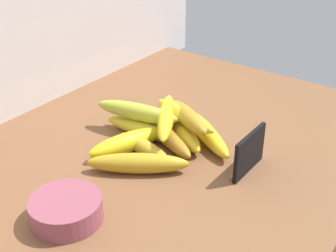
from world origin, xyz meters
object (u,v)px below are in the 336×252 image
Objects in this scene: banana_1 at (141,129)px; banana_10 at (185,116)px; banana_9 at (188,117)px; chalkboard_sign at (249,154)px; fruit_bowl at (66,210)px; banana_2 at (207,134)px; banana_8 at (137,112)px; banana_7 at (166,117)px; banana_3 at (181,131)px; banana_4 at (140,164)px; banana_0 at (126,143)px; banana_6 at (166,135)px; banana_5 at (144,148)px.

banana_10 is at bearing -62.38° from banana_1.
banana_1 is at bearing 114.22° from banana_9.
chalkboard_sign is 35.79cm from fruit_bowl.
banana_8 is at bearing 112.58° from banana_2.
banana_1 is at bearing 112.46° from banana_7.
banana_4 is at bearing -176.55° from banana_3.
banana_0 is at bearing 140.05° from banana_2.
banana_9 reaches higher than banana_10.
banana_9 reaches higher than fruit_bowl.
banana_0 reaches higher than banana_6.
banana_4 is 14.40cm from banana_7.
fruit_bowl is at bearing -165.06° from banana_0.
banana_4 is 1.26× the size of banana_9.
banana_2 reaches higher than banana_5.
banana_1 is 1.07× the size of banana_3.
banana_9 reaches higher than banana_8.
banana_5 is (5.63, 3.42, -0.36)cm from banana_4.
banana_4 is at bearing -3.91° from fruit_bowl.
banana_3 is 9.90cm from banana_5.
banana_4 is at bearing -179.07° from banana_10.
fruit_bowl is 33.99cm from banana_10.
banana_1 is 14.44cm from banana_4.
banana_8 is (-6.00, 14.42, 3.45)cm from banana_2.
banana_5 is at bearing 5.33° from fruit_bowl.
banana_1 is at bearing 98.40° from banana_6.
banana_5 is at bearing 162.82° from banana_10.
banana_0 reaches higher than banana_4.
chalkboard_sign is 0.90× the size of fruit_bowl.
banana_4 is at bearing -138.97° from banana_8.
banana_1 is 3.87cm from banana_8.
banana_7 is at bearing 1.19° from banana_5.
banana_0 is at bearing 110.42° from chalkboard_sign.
banana_10 is (33.78, -0.97, 3.62)cm from fruit_bowl.
banana_2 is at bearing -67.42° from banana_8.
banana_1 is (-1.82, 25.53, -2.15)cm from chalkboard_sign.
fruit_bowl is at bearing 177.00° from banana_9.
banana_10 is (0.67, -0.66, 3.74)cm from banana_3.
banana_7 reaches higher than banana_1.
banana_10 is at bearing -44.53° from banana_3.
banana_0 reaches higher than banana_2.
banana_7 is 1.28× the size of banana_9.
fruit_bowl is 17.96cm from banana_4.
banana_9 is at bearing -21.68° from banana_5.
banana_7 is at bearing 125.07° from banana_10.
banana_8 is (29.71, 9.04, 3.26)cm from fruit_bowl.
banana_0 is 0.84× the size of banana_2.
banana_1 is 14.67cm from banana_2.
banana_1 is 1.22× the size of banana_5.
fruit_bowl is at bearing 176.09° from banana_4.
banana_2 is 5.70cm from banana_3.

